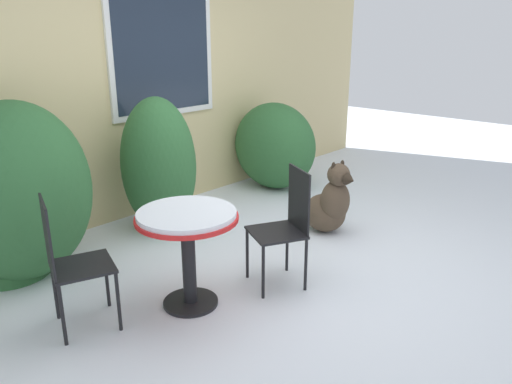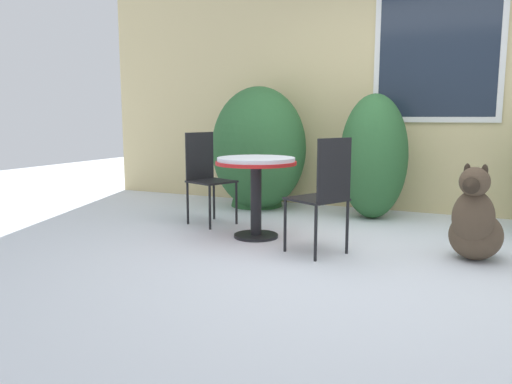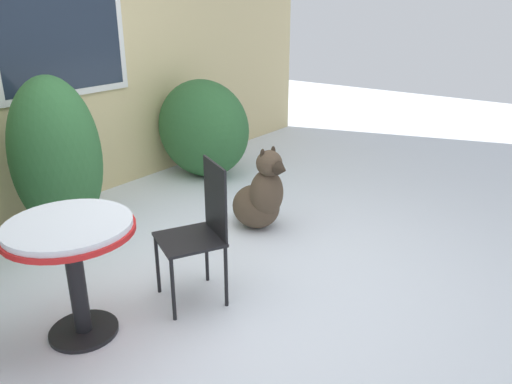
{
  "view_description": "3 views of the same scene",
  "coord_description": "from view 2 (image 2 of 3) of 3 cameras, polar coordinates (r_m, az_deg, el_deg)",
  "views": [
    {
      "loc": [
        -3.07,
        -2.15,
        1.92
      ],
      "look_at": [
        0.0,
        0.6,
        0.55
      ],
      "focal_mm": 35.0,
      "sensor_mm": 36.0,
      "label": 1
    },
    {
      "loc": [
        0.83,
        -3.64,
        1.08
      ],
      "look_at": [
        -1.01,
        0.33,
        0.41
      ],
      "focal_mm": 35.0,
      "sensor_mm": 36.0,
      "label": 2
    },
    {
      "loc": [
        -2.37,
        -1.95,
        1.85
      ],
      "look_at": [
        0.79,
        0.4,
        0.32
      ],
      "focal_mm": 35.0,
      "sensor_mm": 36.0,
      "label": 3
    }
  ],
  "objects": [
    {
      "name": "house_wall",
      "position": [
        5.92,
        17.34,
        13.53
      ],
      "size": [
        8.0,
        0.1,
        3.22
      ],
      "color": "#D1BC84",
      "rests_on": "ground_plane"
    },
    {
      "name": "dog",
      "position": [
        4.06,
        23.73,
        -3.42
      ],
      "size": [
        0.46,
        0.65,
        0.74
      ],
      "rotation": [
        0.0,
        0.0,
        -0.19
      ],
      "color": "#4C3D2D",
      "rests_on": "ground_plane"
    },
    {
      "name": "patio_chair_near_table",
      "position": [
        5.04,
        -5.64,
        2.02
      ],
      "size": [
        0.49,
        0.49,
        0.92
      ],
      "rotation": [
        0.0,
        0.0,
        1.22
      ],
      "color": "black",
      "rests_on": "ground_plane"
    },
    {
      "name": "shrub_middle",
      "position": [
        5.4,
        13.3,
        3.95
      ],
      "size": [
        0.7,
        0.74,
        1.31
      ],
      "color": "#2D6033",
      "rests_on": "ground_plane"
    },
    {
      "name": "patio_table",
      "position": [
        4.4,
        -0.0,
        2.06
      ],
      "size": [
        0.72,
        0.72,
        0.72
      ],
      "color": "black",
      "rests_on": "ground_plane"
    },
    {
      "name": "shrub_left",
      "position": [
        5.81,
        0.29,
        5.01
      ],
      "size": [
        1.12,
        0.95,
        1.42
      ],
      "color": "#2D6033",
      "rests_on": "ground_plane"
    },
    {
      "name": "evergreen_bush",
      "position": [
        5.98,
        0.09,
        4.81
      ],
      "size": [
        0.62,
        0.62,
        1.35
      ],
      "color": "#2D6033",
      "rests_on": "ground_plane"
    },
    {
      "name": "ground_plane",
      "position": [
        3.88,
        11.66,
        -7.63
      ],
      "size": [
        16.0,
        16.0,
        0.0
      ],
      "primitive_type": "plane",
      "color": "silver"
    },
    {
      "name": "patio_chair_far_side",
      "position": [
        3.88,
        7.71,
        0.01
      ],
      "size": [
        0.51,
        0.51,
        0.92
      ],
      "rotation": [
        0.0,
        0.0,
        4.23
      ],
      "color": "black",
      "rests_on": "ground_plane"
    }
  ]
}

